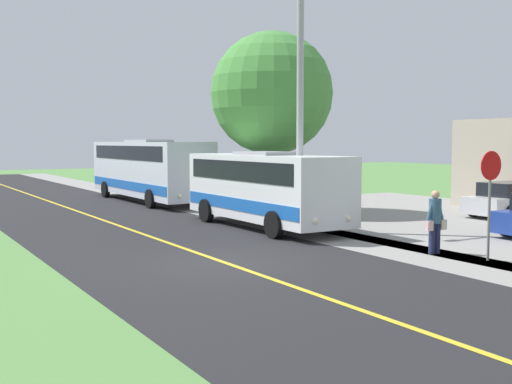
% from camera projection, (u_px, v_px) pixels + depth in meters
% --- Properties ---
extents(ground_plane, '(120.00, 120.00, 0.00)m').
position_uv_depth(ground_plane, '(223.00, 262.00, 16.53)').
color(ground_plane, '#548442').
extents(road_surface, '(8.00, 100.00, 0.01)m').
position_uv_depth(road_surface, '(223.00, 262.00, 16.53)').
color(road_surface, black).
rests_on(road_surface, ground).
extents(sidewalk, '(2.40, 100.00, 0.01)m').
position_uv_depth(sidewalk, '(376.00, 246.00, 19.17)').
color(sidewalk, gray).
rests_on(sidewalk, ground).
extents(road_centre_line, '(0.16, 100.00, 0.00)m').
position_uv_depth(road_centre_line, '(223.00, 262.00, 16.53)').
color(road_centre_line, gold).
rests_on(road_centre_line, ground).
extents(shuttle_bus_front, '(2.58, 8.10, 2.76)m').
position_uv_depth(shuttle_bus_front, '(265.00, 186.00, 23.17)').
color(shuttle_bus_front, white).
rests_on(shuttle_bus_front, ground).
extents(transit_bus_rear, '(2.72, 11.20, 3.23)m').
position_uv_depth(transit_bus_rear, '(148.00, 168.00, 33.34)').
color(transit_bus_rear, silver).
rests_on(transit_bus_rear, ground).
extents(pedestrian_with_bags, '(0.72, 0.34, 1.77)m').
position_uv_depth(pedestrian_with_bags, '(435.00, 220.00, 17.70)').
color(pedestrian_with_bags, '#1E2347').
rests_on(pedestrian_with_bags, ground).
extents(stop_sign, '(0.76, 0.07, 2.88)m').
position_uv_depth(stop_sign, '(490.00, 186.00, 16.60)').
color(stop_sign, slate).
rests_on(stop_sign, ground).
extents(street_light_pole, '(1.97, 0.24, 8.36)m').
position_uv_depth(street_light_pole, '(297.00, 99.00, 21.90)').
color(street_light_pole, '#9E9EA3').
rests_on(street_light_pole, ground).
extents(parked_car_near, '(4.43, 2.08, 1.45)m').
position_uv_depth(parked_car_near, '(512.00, 200.00, 26.52)').
color(parked_car_near, silver).
rests_on(parked_car_near, ground).
extents(tree_curbside, '(5.39, 5.39, 7.93)m').
position_uv_depth(tree_curbside, '(272.00, 94.00, 28.01)').
color(tree_curbside, '#4C3826').
rests_on(tree_curbside, ground).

